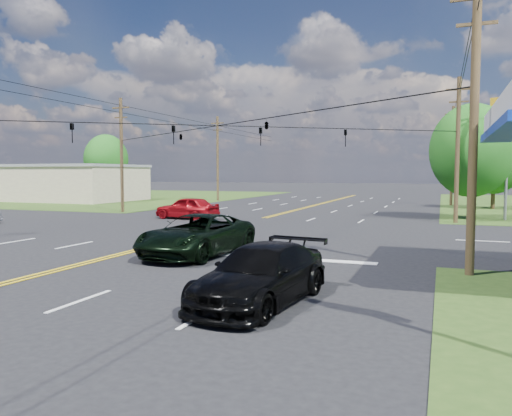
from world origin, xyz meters
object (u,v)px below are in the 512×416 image
at_px(tree_right_a, 472,151).
at_px(tree_far_l, 106,159).
at_px(retail_nw, 68,184).
at_px(pickup_dkgreen, 197,235).
at_px(pole_right_far, 452,154).
at_px(suv_black, 261,275).
at_px(pole_nw, 122,154).
at_px(pole_se, 474,121).
at_px(pole_ne, 458,148).
at_px(tree_right_b, 494,163).
at_px(pole_left_far, 218,157).

bearing_deg(tree_right_a, tree_far_l, 156.50).
bearing_deg(tree_right_a, retail_nw, 167.20).
distance_m(tree_far_l, pickup_dkgreen, 53.71).
xyz_separation_m(pole_right_far, suv_black, (-5.11, -42.53, -4.43)).
distance_m(pole_nw, tree_far_l, 29.83).
xyz_separation_m(tree_far_l, pickup_dkgreen, (35.00, -40.50, -4.37)).
relative_size(pole_se, suv_black, 1.87).
xyz_separation_m(retail_nw, pole_ne, (43.00, -13.00, 2.92)).
bearing_deg(pole_nw, suv_black, -48.40).
bearing_deg(tree_right_a, pole_ne, -108.43).
xyz_separation_m(pole_nw, pole_ne, (26.00, 0.00, 0.00)).
height_order(retail_nw, tree_right_b, tree_right_b).
bearing_deg(retail_nw, pole_nw, -37.41).
distance_m(retail_nw, tree_far_l, 10.69).
bearing_deg(pole_se, pole_right_far, 90.00).
bearing_deg(pole_nw, tree_right_a, 6.34).
bearing_deg(retail_nw, pole_se, -35.79).
relative_size(pole_se, pole_left_far, 0.95).
relative_size(retail_nw, pole_left_far, 1.60).
distance_m(pole_left_far, pickup_dkgreen, 40.09).
height_order(pole_ne, pickup_dkgreen, pole_ne).
relative_size(pole_right_far, suv_black, 1.97).
relative_size(tree_right_a, tree_right_b, 1.15).
relative_size(pole_ne, pole_left_far, 0.95).
relative_size(pole_nw, pole_right_far, 0.95).
bearing_deg(suv_black, pole_left_far, 123.48).
xyz_separation_m(pole_ne, pickup_dkgreen, (-10.00, -17.50, -4.10)).
bearing_deg(tree_right_a, pole_se, -92.73).
distance_m(tree_right_b, suv_black, 39.64).
bearing_deg(suv_black, tree_right_b, 84.73).
distance_m(tree_right_a, suv_black, 27.54).
xyz_separation_m(pole_ne, tree_far_l, (-45.00, 23.00, 0.28)).
bearing_deg(pole_ne, pickup_dkgreen, -119.74).
xyz_separation_m(retail_nw, pole_nw, (17.00, -13.00, 2.92)).
bearing_deg(suv_black, retail_nw, 143.37).
height_order(tree_right_a, pickup_dkgreen, tree_right_a).
distance_m(pole_right_far, pickup_dkgreen, 38.09).
bearing_deg(pickup_dkgreen, pole_right_far, 78.94).
xyz_separation_m(pole_se, suv_black, (-5.11, -5.53, -4.18)).
bearing_deg(tree_right_a, pole_right_far, 93.58).
distance_m(tree_right_a, tree_far_l, 50.16).
distance_m(pickup_dkgreen, suv_black, 7.77).
distance_m(pole_ne, pickup_dkgreen, 20.57).
relative_size(pole_left_far, pole_right_far, 1.00).
bearing_deg(pole_ne, retail_nw, 163.18).
relative_size(retail_nw, tree_far_l, 1.83).
bearing_deg(tree_far_l, tree_right_b, -9.37).
xyz_separation_m(pole_nw, tree_far_l, (-19.00, 23.00, 0.28)).
bearing_deg(pole_nw, pickup_dkgreen, -47.56).
height_order(tree_right_a, tree_right_b, tree_right_a).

